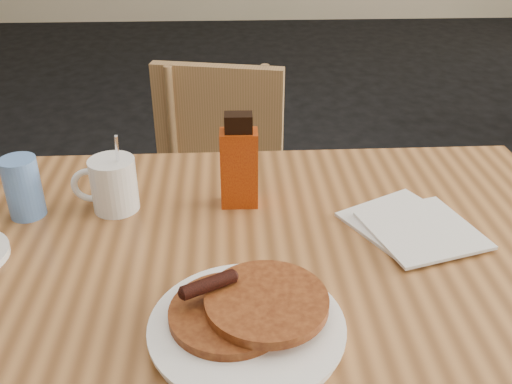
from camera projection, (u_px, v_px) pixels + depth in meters
main_table at (223, 289)px, 0.94m from camera, size 1.37×0.93×0.75m
chair_main_far at (220, 188)px, 1.67m from camera, size 0.45×0.45×0.84m
pancake_plate at (247, 320)px, 0.79m from camera, size 0.27×0.27×0.07m
coffee_mug at (112, 184)px, 1.06m from camera, size 0.12×0.09×0.16m
syrup_bottle at (239, 164)px, 1.06m from camera, size 0.07×0.05×0.18m
napkin_stack at (413, 226)px, 1.02m from camera, size 0.25×0.26×0.01m
blue_tumbler at (23, 187)px, 1.04m from camera, size 0.07×0.07×0.11m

